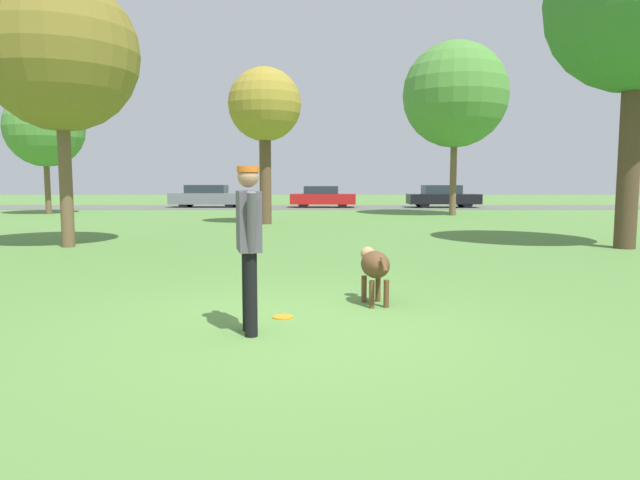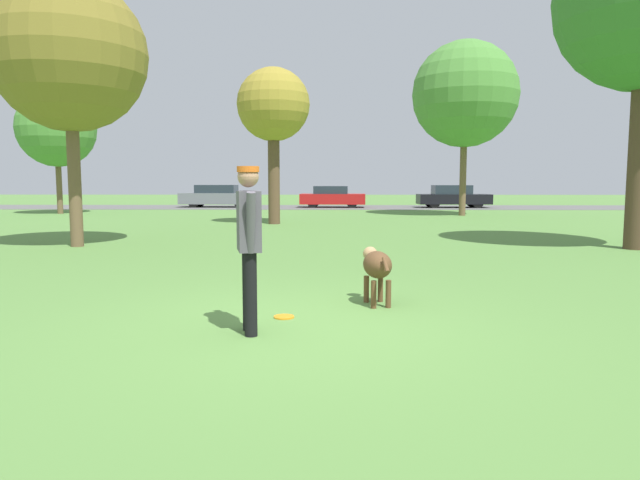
# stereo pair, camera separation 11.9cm
# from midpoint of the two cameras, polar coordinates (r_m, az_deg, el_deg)

# --- Properties ---
(ground_plane) EXTENTS (120.00, 120.00, 0.00)m
(ground_plane) POSITION_cam_midpoint_polar(r_m,az_deg,el_deg) (6.18, -3.65, -8.80)
(ground_plane) COLOR #56843D
(far_road_strip) EXTENTS (120.00, 6.00, 0.01)m
(far_road_strip) POSITION_cam_midpoint_polar(r_m,az_deg,el_deg) (34.22, -0.56, 3.30)
(far_road_strip) COLOR #5B5B59
(far_road_strip) RESTS_ON ground_plane
(person) EXTENTS (0.31, 0.71, 1.72)m
(person) POSITION_cam_midpoint_polar(r_m,az_deg,el_deg) (5.84, -7.60, 0.53)
(person) COLOR black
(person) RESTS_ON ground_plane
(dog) EXTENTS (0.45, 0.93, 0.71)m
(dog) POSITION_cam_midpoint_polar(r_m,az_deg,el_deg) (7.28, 5.09, -2.60)
(dog) COLOR brown
(dog) RESTS_ON ground_plane
(frisbee) EXTENTS (0.24, 0.24, 0.02)m
(frisbee) POSITION_cam_midpoint_polar(r_m,az_deg,el_deg) (6.64, -4.14, -7.69)
(frisbee) COLOR orange
(frisbee) RESTS_ON ground_plane
(tree_mid_center) EXTENTS (2.63, 2.63, 5.64)m
(tree_mid_center) POSITION_cam_midpoint_polar(r_m,az_deg,el_deg) (21.15, -5.60, 13.13)
(tree_mid_center) COLOR brown
(tree_mid_center) RESTS_ON ground_plane
(tree_far_right) EXTENTS (4.72, 4.72, 7.79)m
(tree_far_right) POSITION_cam_midpoint_polar(r_m,az_deg,el_deg) (27.10, 13.35, 13.94)
(tree_far_right) COLOR brown
(tree_far_right) RESTS_ON ground_plane
(tree_near_right) EXTENTS (4.04, 4.04, 7.62)m
(tree_near_right) POSITION_cam_midpoint_polar(r_m,az_deg,el_deg) (15.53, 29.10, 20.04)
(tree_near_right) COLOR #4C3826
(tree_near_right) RESTS_ON ground_plane
(tree_near_left) EXTENTS (3.58, 3.58, 6.30)m
(tree_near_left) POSITION_cam_midpoint_polar(r_m,az_deg,el_deg) (15.10, -24.67, 16.56)
(tree_near_left) COLOR brown
(tree_near_left) RESTS_ON ground_plane
(tree_far_left) EXTENTS (3.66, 3.66, 5.90)m
(tree_far_left) POSITION_cam_midpoint_polar(r_m,az_deg,el_deg) (30.29, -25.82, 10.05)
(tree_far_left) COLOR brown
(tree_far_left) RESTS_ON ground_plane
(parked_car_grey) EXTENTS (4.60, 1.86, 1.34)m
(parked_car_grey) POSITION_cam_midpoint_polar(r_m,az_deg,el_deg) (34.82, -11.08, 4.30)
(parked_car_grey) COLOR slate
(parked_car_grey) RESTS_ON ground_plane
(parked_car_red) EXTENTS (3.92, 1.96, 1.27)m
(parked_car_red) POSITION_cam_midpoint_polar(r_m,az_deg,el_deg) (34.01, 0.29, 4.33)
(parked_car_red) COLOR red
(parked_car_red) RESTS_ON ground_plane
(parked_car_black) EXTENTS (4.23, 1.72, 1.33)m
(parked_car_black) POSITION_cam_midpoint_polar(r_m,az_deg,el_deg) (34.69, 12.19, 4.27)
(parked_car_black) COLOR black
(parked_car_black) RESTS_ON ground_plane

